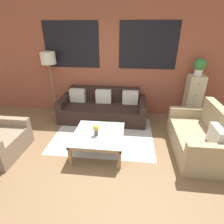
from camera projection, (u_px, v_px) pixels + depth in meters
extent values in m
plane|color=brown|center=(92.00, 173.00, 2.93)|extent=(16.00, 16.00, 0.00)
cube|color=brown|center=(109.00, 62.00, 4.50)|extent=(8.40, 0.08, 2.80)
cube|color=black|center=(71.00, 45.00, 4.37)|extent=(1.40, 0.01, 1.10)
cube|color=black|center=(148.00, 46.00, 4.19)|extent=(1.40, 0.01, 1.10)
cube|color=#BCB7B2|center=(104.00, 134.00, 3.99)|extent=(2.18, 1.68, 0.00)
cube|color=black|center=(102.00, 114.00, 4.48)|extent=(1.85, 0.72, 0.40)
cube|color=black|center=(105.00, 100.00, 4.79)|extent=(1.85, 0.16, 0.78)
cube|color=black|center=(65.00, 108.00, 4.61)|extent=(0.16, 0.88, 0.58)
cube|color=black|center=(142.00, 111.00, 4.41)|extent=(0.16, 0.88, 0.58)
cube|color=beige|center=(78.00, 95.00, 4.64)|extent=(0.40, 0.16, 0.34)
cube|color=silver|center=(104.00, 96.00, 4.57)|extent=(0.40, 0.16, 0.34)
cube|color=beige|center=(130.00, 97.00, 4.50)|extent=(0.40, 0.16, 0.34)
cube|color=tan|center=(191.00, 141.00, 3.38)|extent=(0.64, 1.21, 0.42)
cube|color=tan|center=(216.00, 132.00, 3.24)|extent=(0.16, 1.21, 0.92)
cube|color=tan|center=(186.00, 120.00, 3.93)|extent=(0.80, 0.14, 0.62)
cube|color=tan|center=(210.00, 162.00, 2.73)|extent=(0.80, 0.14, 0.62)
cube|color=beige|center=(217.00, 137.00, 2.85)|extent=(0.16, 0.40, 0.34)
cube|color=#84705B|center=(4.00, 145.00, 3.30)|extent=(0.64, 0.67, 0.40)
cube|color=#84705B|center=(12.00, 130.00, 3.64)|extent=(0.80, 0.14, 0.56)
cube|color=silver|center=(98.00, 134.00, 3.27)|extent=(0.93, 0.93, 0.01)
cube|color=#99754C|center=(94.00, 150.00, 2.89)|extent=(0.93, 0.05, 0.05)
cube|color=#99754C|center=(102.00, 124.00, 3.67)|extent=(0.93, 0.05, 0.05)
cube|color=#99754C|center=(76.00, 134.00, 3.32)|extent=(0.05, 0.93, 0.05)
cube|color=#99754C|center=(122.00, 137.00, 3.24)|extent=(0.05, 0.93, 0.05)
cube|color=#99754C|center=(70.00, 156.00, 3.02)|extent=(0.06, 0.05, 0.40)
cube|color=#99754C|center=(119.00, 160.00, 2.94)|extent=(0.06, 0.05, 0.40)
cube|color=#99754C|center=(83.00, 130.00, 3.78)|extent=(0.06, 0.06, 0.40)
cube|color=#99754C|center=(122.00, 132.00, 3.70)|extent=(0.06, 0.06, 0.40)
cylinder|color=olive|center=(57.00, 112.00, 4.98)|extent=(0.28, 0.28, 0.02)
cylinder|color=olive|center=(53.00, 90.00, 4.68)|extent=(0.03, 0.03, 1.35)
cylinder|color=beige|center=(48.00, 58.00, 4.32)|extent=(0.37, 0.37, 0.29)
cube|color=#C6B793|center=(193.00, 98.00, 4.41)|extent=(0.37, 0.37, 1.17)
sphere|color=#38332D|center=(199.00, 84.00, 4.05)|extent=(0.02, 0.02, 0.02)
sphere|color=#38332D|center=(196.00, 95.00, 4.18)|extent=(0.02, 0.02, 0.02)
sphere|color=#38332D|center=(194.00, 107.00, 4.31)|extent=(0.02, 0.02, 0.02)
sphere|color=#38332D|center=(191.00, 117.00, 4.43)|extent=(0.02, 0.02, 0.02)
cylinder|color=silver|center=(198.00, 72.00, 4.12)|extent=(0.18, 0.18, 0.14)
sphere|color=#387A3D|center=(200.00, 64.00, 4.04)|extent=(0.28, 0.28, 0.28)
cylinder|color=brown|center=(96.00, 132.00, 3.19)|extent=(0.07, 0.07, 0.12)
sphere|color=gold|center=(96.00, 128.00, 3.15)|extent=(0.11, 0.11, 0.11)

